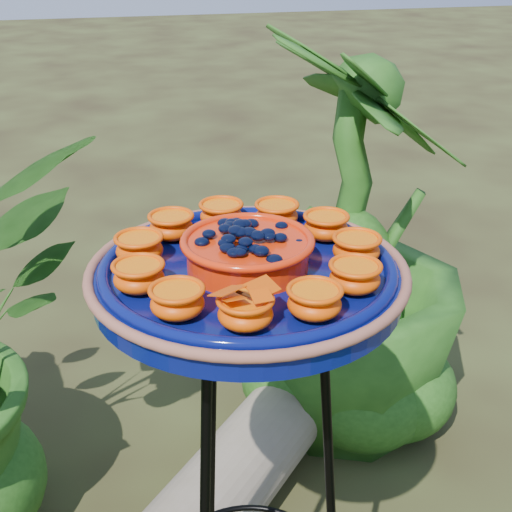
# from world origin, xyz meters

# --- Properties ---
(tripod_stand) EXTENTS (0.39, 0.39, 0.86)m
(tripod_stand) POSITION_xyz_m (0.11, -0.05, 0.52)
(tripod_stand) COLOR black
(tripod_stand) RESTS_ON ground
(feeder_dish) EXTENTS (0.55, 0.55, 0.10)m
(feeder_dish) POSITION_xyz_m (0.11, -0.05, 0.90)
(feeder_dish) COLOR #070E53
(feeder_dish) RESTS_ON tripod_stand
(driftwood_log) EXTENTS (0.59, 0.62, 0.22)m
(driftwood_log) POSITION_xyz_m (0.14, 0.35, 0.11)
(driftwood_log) COLOR gray
(driftwood_log) RESTS_ON ground
(shrub_back_right) EXTENTS (0.70, 0.70, 1.12)m
(shrub_back_right) POSITION_xyz_m (0.57, 0.69, 0.56)
(shrub_back_right) COLOR #1F4C14
(shrub_back_right) RESTS_ON ground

